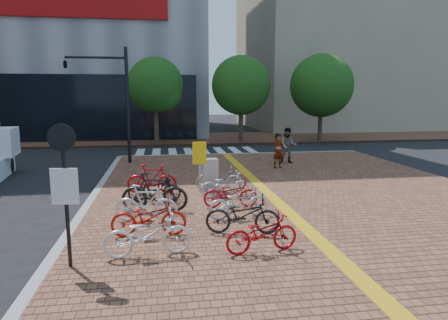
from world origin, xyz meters
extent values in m
plane|color=black|center=(0.00, 0.00, 0.00)|extent=(120.00, 120.00, 0.00)
cube|color=brown|center=(3.00, -5.00, 0.07)|extent=(14.00, 34.00, 0.15)
cube|color=gold|center=(2.00, -5.00, 0.16)|extent=(0.40, 34.00, 0.01)
cube|color=gray|center=(3.00, 12.00, 0.08)|extent=(14.00, 0.25, 0.15)
cube|color=brown|center=(0.00, 21.00, 0.07)|extent=(70.00, 8.00, 0.15)
cube|color=gray|center=(18.00, 32.00, 9.00)|extent=(20.00, 18.00, 18.00)
cube|color=silver|center=(-3.00, 14.00, 0.01)|extent=(0.50, 4.00, 0.01)
cube|color=silver|center=(-2.00, 14.00, 0.01)|extent=(0.50, 4.00, 0.01)
cube|color=silver|center=(-1.00, 14.00, 0.01)|extent=(0.50, 4.00, 0.01)
cube|color=silver|center=(0.00, 14.00, 0.01)|extent=(0.50, 4.00, 0.01)
cube|color=silver|center=(1.00, 14.00, 0.01)|extent=(0.50, 4.00, 0.01)
cube|color=silver|center=(2.00, 14.00, 0.01)|extent=(0.50, 4.00, 0.01)
cube|color=silver|center=(3.00, 14.00, 0.01)|extent=(0.50, 4.00, 0.01)
cube|color=silver|center=(4.00, 14.00, 0.01)|extent=(0.50, 4.00, 0.01)
cylinder|color=#38281E|center=(-2.00, 17.50, 1.45)|extent=(0.32, 0.32, 2.60)
sphere|color=#194714|center=(-2.00, 17.50, 4.20)|extent=(3.80, 3.80, 3.80)
sphere|color=#194714|center=(-1.40, 17.20, 3.60)|extent=(2.40, 2.40, 2.40)
cylinder|color=#38281E|center=(4.00, 17.50, 1.45)|extent=(0.32, 0.32, 2.60)
sphere|color=#194714|center=(4.00, 17.50, 4.20)|extent=(4.20, 4.20, 4.20)
sphere|color=#194714|center=(4.60, 17.20, 3.60)|extent=(2.40, 2.40, 2.40)
cylinder|color=#38281E|center=(10.00, 17.50, 1.45)|extent=(0.32, 0.32, 2.60)
sphere|color=#194714|center=(10.00, 17.50, 4.20)|extent=(4.60, 4.60, 4.60)
sphere|color=#194714|center=(10.60, 17.20, 3.60)|extent=(2.40, 2.40, 2.40)
imported|color=white|center=(-1.96, -2.46, 0.64)|extent=(1.92, 0.83, 0.98)
imported|color=#B7170D|center=(-1.98, -1.23, 0.63)|extent=(1.83, 0.67, 0.95)
imported|color=silver|center=(-2.08, -0.11, 0.66)|extent=(1.77, 0.79, 1.03)
imported|color=black|center=(-1.88, 0.83, 0.73)|extent=(2.00, 0.83, 1.17)
imported|color=black|center=(-1.90, 1.95, 0.59)|extent=(1.68, 0.62, 0.88)
imported|color=#B80D11|center=(-2.00, 3.07, 0.66)|extent=(1.74, 0.61, 1.03)
imported|color=#B00C12|center=(0.48, -2.63, 0.59)|extent=(1.73, 0.84, 0.87)
imported|color=black|center=(0.31, -1.40, 0.63)|extent=(1.93, 1.00, 0.97)
imported|color=silver|center=(0.44, -0.15, 0.61)|extent=(1.84, 0.95, 0.92)
imported|color=#A20B1A|center=(0.41, 0.94, 0.58)|extent=(1.69, 0.69, 0.87)
imported|color=silver|center=(0.43, 2.15, 0.58)|extent=(1.69, 0.70, 0.87)
imported|color=#A7A6AB|center=(0.36, 3.17, 0.59)|extent=(1.75, 0.83, 0.88)
imported|color=gray|center=(3.73, 7.13, 0.96)|extent=(0.70, 0.60, 1.62)
imported|color=#535C6A|center=(4.61, 8.37, 1.04)|extent=(1.03, 0.91, 1.77)
cube|color=#A9AAAE|center=(0.05, 3.19, 0.73)|extent=(0.57, 0.45, 1.15)
cylinder|color=#B7B7BC|center=(-0.34, 2.98, 1.02)|extent=(0.08, 0.08, 1.75)
cube|color=yellow|center=(-0.34, 2.93, 1.56)|extent=(0.49, 0.13, 0.78)
cylinder|color=black|center=(-3.50, -2.76, 1.57)|extent=(0.08, 0.08, 2.85)
cylinder|color=black|center=(-3.50, -2.81, 2.76)|extent=(0.53, 0.09, 0.53)
cube|color=silver|center=(-3.50, -2.81, 1.81)|extent=(0.52, 0.09, 0.71)
cylinder|color=black|center=(-3.27, 9.74, 3.00)|extent=(0.17, 0.17, 5.69)
cylinder|color=black|center=(-4.69, 9.74, 5.32)|extent=(2.85, 0.11, 0.11)
imported|color=black|center=(-6.11, 9.74, 5.04)|extent=(0.25, 1.18, 0.47)
cylinder|color=black|center=(-8.57, 8.63, 0.33)|extent=(0.29, 0.68, 0.66)
camera|label=1|loc=(-1.61, -10.71, 3.57)|focal=32.00mm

